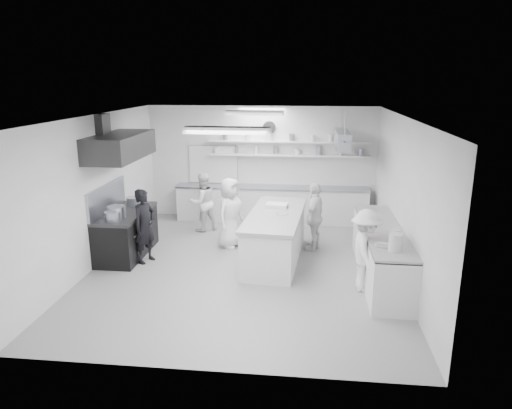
# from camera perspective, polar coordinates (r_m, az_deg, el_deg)

# --- Properties ---
(floor) EXTENTS (6.00, 7.00, 0.02)m
(floor) POSITION_cam_1_polar(r_m,az_deg,el_deg) (9.53, -1.41, -7.67)
(floor) COLOR gray
(floor) RESTS_ON ground
(ceiling) EXTENTS (6.00, 7.00, 0.02)m
(ceiling) POSITION_cam_1_polar(r_m,az_deg,el_deg) (8.81, -1.54, 10.75)
(ceiling) COLOR white
(ceiling) RESTS_ON wall_back
(wall_back) EXTENTS (6.00, 0.04, 3.00)m
(wall_back) POSITION_cam_1_polar(r_m,az_deg,el_deg) (12.45, 0.69, 5.06)
(wall_back) COLOR silver
(wall_back) RESTS_ON floor
(wall_front) EXTENTS (6.00, 0.04, 3.00)m
(wall_front) POSITION_cam_1_polar(r_m,az_deg,el_deg) (5.77, -6.15, -7.24)
(wall_front) COLOR silver
(wall_front) RESTS_ON floor
(wall_left) EXTENTS (0.04, 7.00, 3.00)m
(wall_left) POSITION_cam_1_polar(r_m,az_deg,el_deg) (9.90, -18.96, 1.57)
(wall_left) COLOR silver
(wall_left) RESTS_ON floor
(wall_right) EXTENTS (0.04, 7.00, 3.00)m
(wall_right) POSITION_cam_1_polar(r_m,az_deg,el_deg) (9.15, 17.49, 0.63)
(wall_right) COLOR silver
(wall_right) RESTS_ON floor
(stove) EXTENTS (0.80, 1.80, 0.90)m
(stove) POSITION_cam_1_polar(r_m,az_deg,el_deg) (10.37, -15.54, -3.59)
(stove) COLOR black
(stove) RESTS_ON floor
(exhaust_hood) EXTENTS (0.85, 2.00, 0.50)m
(exhaust_hood) POSITION_cam_1_polar(r_m,az_deg,el_deg) (9.95, -16.31, 6.84)
(exhaust_hood) COLOR #2C2C2D
(exhaust_hood) RESTS_ON wall_left
(back_counter) EXTENTS (5.00, 0.60, 0.92)m
(back_counter) POSITION_cam_1_polar(r_m,az_deg,el_deg) (12.36, 1.92, 0.04)
(back_counter) COLOR silver
(back_counter) RESTS_ON floor
(shelf_lower) EXTENTS (4.20, 0.26, 0.04)m
(shelf_lower) POSITION_cam_1_polar(r_m,az_deg,el_deg) (12.23, 3.91, 6.03)
(shelf_lower) COLOR silver
(shelf_lower) RESTS_ON wall_back
(shelf_upper) EXTENTS (4.20, 0.26, 0.04)m
(shelf_upper) POSITION_cam_1_polar(r_m,az_deg,el_deg) (12.18, 3.94, 7.66)
(shelf_upper) COLOR silver
(shelf_upper) RESTS_ON wall_back
(pass_through_window) EXTENTS (1.30, 0.04, 1.00)m
(pass_through_window) POSITION_cam_1_polar(r_m,az_deg,el_deg) (12.63, -5.22, 4.91)
(pass_through_window) COLOR black
(pass_through_window) RESTS_ON wall_back
(wall_clock) EXTENTS (0.32, 0.05, 0.32)m
(wall_clock) POSITION_cam_1_polar(r_m,az_deg,el_deg) (12.26, 1.62, 9.38)
(wall_clock) COLOR white
(wall_clock) RESTS_ON wall_back
(right_counter) EXTENTS (0.74, 3.30, 0.94)m
(right_counter) POSITION_cam_1_polar(r_m,az_deg,el_deg) (9.21, 15.06, -5.84)
(right_counter) COLOR silver
(right_counter) RESTS_ON floor
(pot_rack) EXTENTS (0.30, 1.60, 0.40)m
(pot_rack) POSITION_cam_1_polar(r_m,az_deg,el_deg) (11.22, 10.46, 7.82)
(pot_rack) COLOR #969AA3
(pot_rack) RESTS_ON ceiling
(light_fixture_front) EXTENTS (1.30, 0.25, 0.10)m
(light_fixture_front) POSITION_cam_1_polar(r_m,az_deg,el_deg) (7.04, -3.53, 9.04)
(light_fixture_front) COLOR silver
(light_fixture_front) RESTS_ON ceiling
(light_fixture_rear) EXTENTS (1.30, 0.25, 0.10)m
(light_fixture_rear) POSITION_cam_1_polar(r_m,az_deg,el_deg) (10.59, -0.20, 11.13)
(light_fixture_rear) COLOR silver
(light_fixture_rear) RESTS_ON ceiling
(prep_island) EXTENTS (1.18, 2.68, 0.96)m
(prep_island) POSITION_cam_1_polar(r_m,az_deg,el_deg) (9.74, 2.35, -4.07)
(prep_island) COLOR silver
(prep_island) RESTS_ON floor
(stove_pot) EXTENTS (0.37, 0.37, 0.29)m
(stove_pot) POSITION_cam_1_polar(r_m,az_deg,el_deg) (9.83, -16.67, -1.02)
(stove_pot) COLOR #969AA3
(stove_pot) RESTS_ON stove
(cook_stove) EXTENTS (0.56, 0.66, 1.54)m
(cook_stove) POSITION_cam_1_polar(r_m,az_deg,el_deg) (9.80, -13.43, -2.58)
(cook_stove) COLOR black
(cook_stove) RESTS_ON floor
(cook_back) EXTENTS (0.90, 0.88, 1.47)m
(cook_back) POSITION_cam_1_polar(r_m,az_deg,el_deg) (11.58, -6.55, 0.30)
(cook_back) COLOR white
(cook_back) RESTS_ON floor
(cook_island_left) EXTENTS (0.79, 0.91, 1.58)m
(cook_island_left) POSITION_cam_1_polar(r_m,az_deg,el_deg) (10.41, -3.20, -1.01)
(cook_island_left) COLOR white
(cook_island_left) RESTS_ON floor
(cook_island_right) EXTENTS (0.64, 0.96, 1.52)m
(cook_island_right) POSITION_cam_1_polar(r_m,az_deg,el_deg) (10.31, 7.18, -1.46)
(cook_island_right) COLOR white
(cook_island_right) RESTS_ON floor
(cook_right) EXTENTS (0.60, 0.99, 1.50)m
(cook_right) POSITION_cam_1_polar(r_m,az_deg,el_deg) (8.49, 13.24, -5.51)
(cook_right) COLOR white
(cook_right) RESTS_ON floor
(bowl_island_a) EXTENTS (0.29, 0.29, 0.06)m
(bowl_island_a) POSITION_cam_1_polar(r_m,az_deg,el_deg) (9.51, 3.20, -1.31)
(bowl_island_a) COLOR #969AA3
(bowl_island_a) RESTS_ON prep_island
(bowl_island_b) EXTENTS (0.21, 0.21, 0.06)m
(bowl_island_b) POSITION_cam_1_polar(r_m,az_deg,el_deg) (9.65, 1.30, -1.05)
(bowl_island_b) COLOR silver
(bowl_island_b) RESTS_ON prep_island
(bowl_right) EXTENTS (0.35, 0.35, 0.06)m
(bowl_right) POSITION_cam_1_polar(r_m,az_deg,el_deg) (8.12, 15.20, -4.93)
(bowl_right) COLOR silver
(bowl_right) RESTS_ON right_counter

